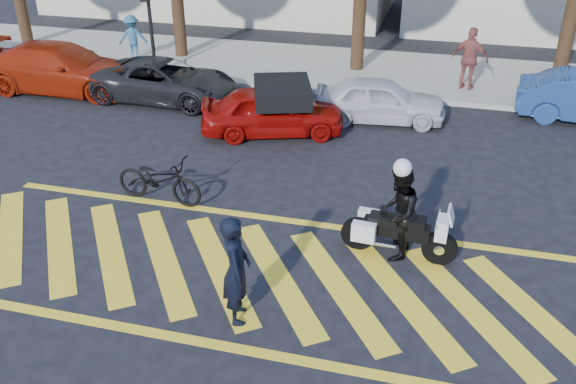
% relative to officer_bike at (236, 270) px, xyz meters
% --- Properties ---
extents(ground, '(90.00, 90.00, 0.00)m').
position_rel_officer_bike_xyz_m(ground, '(-0.17, 1.20, -0.94)').
color(ground, black).
rests_on(ground, ground).
extents(sidewalk, '(60.00, 5.00, 0.15)m').
position_rel_officer_bike_xyz_m(sidewalk, '(-0.17, 13.20, -0.87)').
color(sidewalk, '#9E998E').
rests_on(sidewalk, ground).
extents(crosswalk, '(12.33, 4.00, 0.01)m').
position_rel_officer_bike_xyz_m(crosswalk, '(-0.21, 1.20, -0.94)').
color(crosswalk, yellow).
rests_on(crosswalk, ground).
extents(signal_pole, '(0.28, 0.43, 3.20)m').
position_rel_officer_bike_xyz_m(signal_pole, '(-6.67, 10.94, 0.98)').
color(signal_pole, black).
rests_on(signal_pole, ground).
extents(officer_bike, '(0.65, 0.80, 1.88)m').
position_rel_officer_bike_xyz_m(officer_bike, '(0.00, 0.00, 0.00)').
color(officer_bike, black).
rests_on(officer_bike, ground).
extents(bicycle, '(2.06, 0.89, 1.05)m').
position_rel_officer_bike_xyz_m(bicycle, '(-2.85, 3.20, -0.42)').
color(bicycle, black).
rests_on(bicycle, ground).
extents(police_motorcycle, '(2.16, 0.71, 0.95)m').
position_rel_officer_bike_xyz_m(police_motorcycle, '(2.27, 2.42, -0.42)').
color(police_motorcycle, black).
rests_on(police_motorcycle, ground).
extents(officer_moto, '(0.76, 0.94, 1.83)m').
position_rel_officer_bike_xyz_m(officer_moto, '(2.26, 2.42, -0.02)').
color(officer_moto, black).
rests_on(officer_moto, ground).
extents(red_convertible, '(4.07, 2.64, 1.29)m').
position_rel_officer_bike_xyz_m(red_convertible, '(-1.52, 7.37, -0.30)').
color(red_convertible, '#920A06').
rests_on(red_convertible, ground).
extents(parked_left, '(5.21, 2.29, 1.49)m').
position_rel_officer_bike_xyz_m(parked_left, '(-8.88, 9.00, -0.20)').
color(parked_left, '#961F09').
rests_on(parked_left, ground).
extents(parked_mid_left, '(4.57, 2.26, 1.25)m').
position_rel_officer_bike_xyz_m(parked_mid_left, '(-5.39, 9.00, -0.32)').
color(parked_mid_left, black).
rests_on(parked_mid_left, ground).
extents(parked_mid_right, '(3.79, 1.88, 1.24)m').
position_rel_officer_bike_xyz_m(parked_mid_right, '(1.13, 9.00, -0.32)').
color(parked_mid_right, silver).
rests_on(parked_mid_right, ground).
extents(pedestrian_left, '(1.15, 1.01, 1.55)m').
position_rel_officer_bike_xyz_m(pedestrian_left, '(-8.15, 12.39, -0.02)').
color(pedestrian_left, '#306285').
rests_on(pedestrian_left, sidewalk).
extents(pedestrian_right, '(1.22, 0.79, 1.92)m').
position_rel_officer_bike_xyz_m(pedestrian_right, '(3.50, 11.98, 0.17)').
color(pedestrian_right, '#954F43').
rests_on(pedestrian_right, sidewalk).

